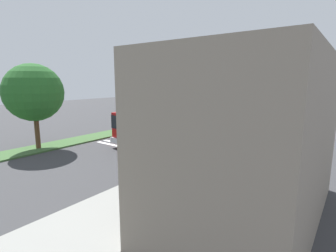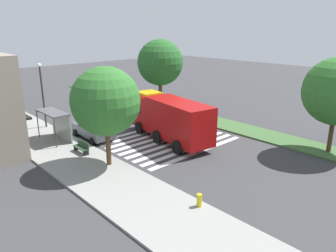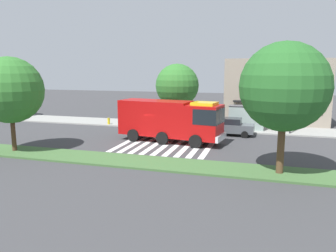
# 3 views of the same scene
# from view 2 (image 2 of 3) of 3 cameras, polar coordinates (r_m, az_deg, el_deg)

# --- Properties ---
(ground_plane) EXTENTS (120.00, 120.00, 0.00)m
(ground_plane) POSITION_cam_2_polar(r_m,az_deg,el_deg) (26.78, 1.12, -2.95)
(ground_plane) COLOR #38383A
(sidewalk) EXTENTS (60.00, 4.62, 0.14)m
(sidewalk) POSITION_cam_2_polar(r_m,az_deg,el_deg) (22.45, -13.61, -7.40)
(sidewalk) COLOR gray
(sidewalk) RESTS_ON ground_plane
(median_strip) EXTENTS (60.00, 3.00, 0.14)m
(median_strip) POSITION_cam_2_polar(r_m,az_deg,el_deg) (31.79, 10.30, 0.18)
(median_strip) COLOR #3D6033
(median_strip) RESTS_ON ground_plane
(crosswalk) EXTENTS (7.65, 9.96, 0.01)m
(crosswalk) POSITION_cam_2_polar(r_m,az_deg,el_deg) (27.37, -0.13, -2.49)
(crosswalk) COLOR silver
(crosswalk) RESTS_ON ground_plane
(fire_truck) EXTENTS (9.55, 3.86, 3.63)m
(fire_truck) POSITION_cam_2_polar(r_m,az_deg,el_deg) (26.99, -0.17, 1.77)
(fire_truck) COLOR #A50C0C
(fire_truck) RESTS_ON ground_plane
(parked_car_west) EXTENTS (4.54, 2.17, 1.66)m
(parked_car_west) POSITION_cam_2_polar(r_m,az_deg,el_deg) (28.26, -13.07, -0.47)
(parked_car_west) COLOR #474C51
(parked_car_west) RESTS_ON ground_plane
(parked_car_mid) EXTENTS (4.59, 2.23, 1.72)m
(parked_car_mid) POSITION_cam_2_polar(r_m,az_deg,el_deg) (51.23, -27.47, 5.91)
(parked_car_mid) COLOR #474C51
(parked_car_mid) RESTS_ON ground_plane
(bus_stop_shelter) EXTENTS (3.50, 1.40, 2.46)m
(bus_stop_shelter) POSITION_cam_2_polar(r_m,az_deg,el_deg) (28.14, -19.02, 1.12)
(bus_stop_shelter) COLOR #4C4C51
(bus_stop_shelter) RESTS_ON sidewalk
(bench_near_shelter) EXTENTS (1.60, 0.50, 0.90)m
(bench_near_shelter) POSITION_cam_2_polar(r_m,az_deg,el_deg) (25.06, -15.00, -3.58)
(bench_near_shelter) COLOR #2D472D
(bench_near_shelter) RESTS_ON sidewalk
(street_lamp) EXTENTS (0.36, 0.36, 5.95)m
(street_lamp) POSITION_cam_2_polar(r_m,az_deg,el_deg) (31.82, -21.36, 5.96)
(street_lamp) COLOR #2D2D30
(street_lamp) RESTS_ON sidewalk
(sidewalk_tree_west) EXTENTS (4.57, 4.57, 6.72)m
(sidewalk_tree_west) POSITION_cam_2_polar(r_m,az_deg,el_deg) (21.37, -10.97, 4.28)
(sidewalk_tree_west) COLOR #513823
(sidewalk_tree_west) RESTS_ON sidewalk
(median_tree_west) EXTENTS (5.20, 5.20, 7.76)m
(median_tree_west) POSITION_cam_2_polar(r_m,az_deg,el_deg) (37.25, -1.40, 11.13)
(median_tree_west) COLOR #513823
(median_tree_west) RESTS_ON median_strip
(fire_hydrant) EXTENTS (0.28, 0.28, 0.70)m
(fire_hydrant) POSITION_cam_2_polar(r_m,az_deg,el_deg) (17.47, 5.55, -12.92)
(fire_hydrant) COLOR gold
(fire_hydrant) RESTS_ON sidewalk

